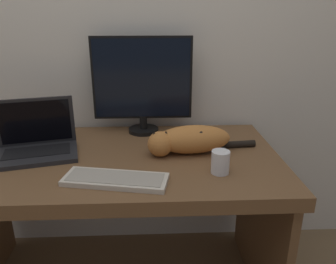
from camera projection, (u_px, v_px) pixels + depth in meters
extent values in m
cube|color=silver|center=(117.00, 28.00, 1.73)|extent=(6.40, 0.06, 2.60)
cube|color=brown|center=(114.00, 161.00, 1.50)|extent=(1.51, 0.80, 0.06)
cube|color=brown|center=(260.00, 227.00, 1.66)|extent=(0.04, 0.73, 0.71)
cylinder|color=black|center=(144.00, 130.00, 1.78)|extent=(0.16, 0.16, 0.02)
cylinder|color=black|center=(143.00, 122.00, 1.76)|extent=(0.04, 0.04, 0.07)
cube|color=black|center=(142.00, 78.00, 1.69)|extent=(0.52, 0.02, 0.43)
cube|color=black|center=(142.00, 79.00, 1.68)|extent=(0.49, 0.01, 0.40)
cube|color=#232326|center=(37.00, 155.00, 1.47)|extent=(0.39, 0.31, 0.02)
cube|color=black|center=(37.00, 151.00, 1.48)|extent=(0.31, 0.19, 0.00)
cube|color=#232326|center=(35.00, 122.00, 1.52)|extent=(0.35, 0.12, 0.23)
cube|color=black|center=(35.00, 122.00, 1.51)|extent=(0.31, 0.10, 0.20)
cube|color=beige|center=(116.00, 180.00, 1.25)|extent=(0.42, 0.21, 0.02)
cube|color=#ABA393|center=(115.00, 177.00, 1.25)|extent=(0.38, 0.18, 0.00)
ellipsoid|color=#C67A38|center=(193.00, 139.00, 1.50)|extent=(0.36, 0.18, 0.13)
ellipsoid|color=black|center=(197.00, 132.00, 1.49)|extent=(0.17, 0.13, 0.05)
sphere|color=#C67A38|center=(160.00, 144.00, 1.47)|extent=(0.11, 0.11, 0.11)
cone|color=black|center=(154.00, 134.00, 1.45)|extent=(0.03, 0.03, 0.03)
cone|color=black|center=(166.00, 134.00, 1.45)|extent=(0.03, 0.03, 0.03)
cylinder|color=black|center=(238.00, 144.00, 1.57)|extent=(0.17, 0.05, 0.03)
cylinder|color=white|center=(220.00, 162.00, 1.31)|extent=(0.07, 0.07, 0.09)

